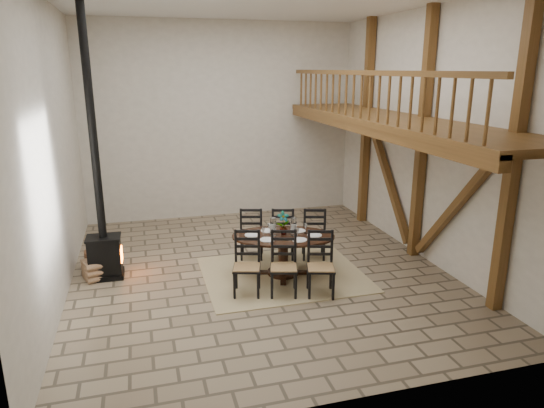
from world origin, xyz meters
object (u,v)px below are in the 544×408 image
object	(u,v)px
dining_table	(283,254)
log_stack	(94,270)
log_basket	(99,258)
wood_stove	(102,220)

from	to	relation	value
dining_table	log_stack	bearing A→B (deg)	-176.26
log_basket	log_stack	distance (m)	0.56
wood_stove	log_stack	world-z (taller)	wood_stove
dining_table	log_basket	distance (m)	3.66
dining_table	log_stack	distance (m)	3.56
log_stack	dining_table	bearing A→B (deg)	-12.31
log_basket	log_stack	size ratio (longest dim) A/B	0.97
wood_stove	log_basket	world-z (taller)	wood_stove
wood_stove	log_stack	bearing A→B (deg)	-172.45
dining_table	log_stack	xyz separation A→B (m)	(-3.47, 0.76, -0.24)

